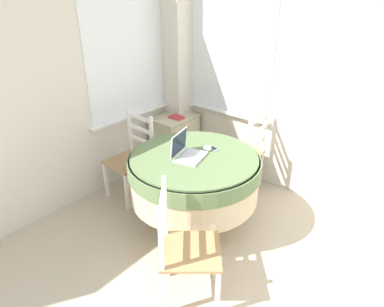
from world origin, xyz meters
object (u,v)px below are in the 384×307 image
(dining_chair_near_back_window, at_px, (132,159))
(dining_chair_near_right_window, at_px, (244,153))
(dining_chair_camera_near, at_px, (184,249))
(book_on_cabinet, at_px, (176,117))
(round_dining_table, at_px, (194,174))
(laptop, at_px, (187,152))
(computer_mouse, at_px, (207,148))
(corner_cabinet, at_px, (175,140))
(cell_phone, at_px, (213,149))

(dining_chair_near_back_window, relative_size, dining_chair_near_right_window, 1.00)
(dining_chair_camera_near, xyz_separation_m, book_on_cabinet, (1.56, 1.46, 0.22))
(round_dining_table, relative_size, laptop, 3.48)
(computer_mouse, xyz_separation_m, dining_chair_near_right_window, (0.71, 0.01, -0.33))
(dining_chair_near_right_window, height_order, book_on_cabinet, dining_chair_near_right_window)
(dining_chair_camera_near, bearing_deg, corner_cabinet, 43.73)
(round_dining_table, xyz_separation_m, computer_mouse, (0.17, -0.02, 0.21))
(cell_phone, xyz_separation_m, corner_cabinet, (0.64, 1.08, -0.44))
(laptop, distance_m, dining_chair_camera_near, 0.94)
(book_on_cabinet, bearing_deg, dining_chair_near_right_window, -87.09)
(dining_chair_near_back_window, bearing_deg, cell_phone, -75.39)
(dining_chair_camera_near, bearing_deg, book_on_cabinet, 43.17)
(round_dining_table, height_order, computer_mouse, computer_mouse)
(round_dining_table, bearing_deg, laptop, 141.85)
(computer_mouse, xyz_separation_m, corner_cabinet, (0.70, 1.05, -0.45))
(book_on_cabinet, bearing_deg, dining_chair_near_back_window, -173.79)
(dining_chair_near_right_window, bearing_deg, cell_phone, -176.46)
(corner_cabinet, bearing_deg, laptop, -133.11)
(laptop, distance_m, corner_cabinet, 1.43)
(corner_cabinet, bearing_deg, cell_phone, -120.58)
(laptop, distance_m, dining_chair_near_back_window, 0.91)
(book_on_cabinet, bearing_deg, cell_phone, -120.64)
(computer_mouse, distance_m, dining_chair_near_right_window, 0.78)
(round_dining_table, bearing_deg, corner_cabinet, 49.86)
(round_dining_table, distance_m, book_on_cabinet, 1.28)
(round_dining_table, relative_size, computer_mouse, 13.74)
(round_dining_table, distance_m, corner_cabinet, 1.37)
(computer_mouse, bearing_deg, corner_cabinet, 56.45)
(laptop, bearing_deg, cell_phone, -17.43)
(computer_mouse, bearing_deg, cell_phone, -23.90)
(dining_chair_camera_near, bearing_deg, dining_chair_near_back_window, 62.31)
(cell_phone, bearing_deg, dining_chair_camera_near, -154.86)
(dining_chair_near_right_window, xyz_separation_m, dining_chair_camera_near, (-1.61, -0.49, 0.00))
(dining_chair_near_back_window, distance_m, corner_cabinet, 0.90)
(round_dining_table, relative_size, dining_chair_near_right_window, 1.30)
(cell_phone, height_order, book_on_cabinet, cell_phone)
(laptop, bearing_deg, corner_cabinet, 46.89)
(laptop, height_order, dining_chair_near_right_window, laptop)
(corner_cabinet, xyz_separation_m, book_on_cabinet, (-0.04, -0.06, 0.34))
(cell_phone, height_order, dining_chair_near_right_window, dining_chair_near_right_window)
(computer_mouse, height_order, cell_phone, computer_mouse)
(cell_phone, distance_m, dining_chair_camera_near, 1.11)
(cell_phone, xyz_separation_m, dining_chair_near_right_window, (0.65, 0.04, -0.31))
(cell_phone, distance_m, corner_cabinet, 1.32)
(dining_chair_camera_near, bearing_deg, laptop, 38.78)
(dining_chair_near_right_window, bearing_deg, dining_chair_near_back_window, 135.27)
(dining_chair_near_right_window, height_order, corner_cabinet, dining_chair_near_right_window)
(round_dining_table, relative_size, dining_chair_near_back_window, 1.30)
(laptop, distance_m, computer_mouse, 0.24)
(computer_mouse, relative_size, dining_chair_near_right_window, 0.09)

